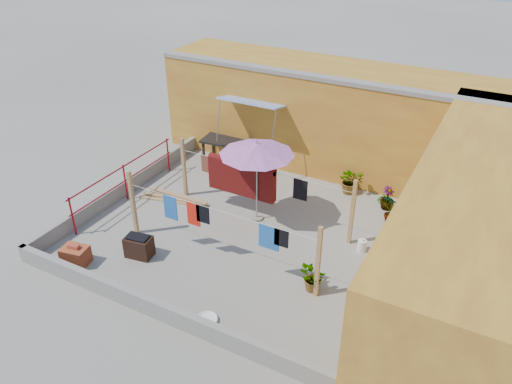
% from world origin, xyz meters
% --- Properties ---
extents(ground, '(80.00, 80.00, 0.00)m').
position_xyz_m(ground, '(0.00, 0.00, 0.00)').
color(ground, '#9E998E').
rests_on(ground, ground).
extents(wall_back, '(11.00, 3.27, 3.21)m').
position_xyz_m(wall_back, '(0.50, 4.69, 1.61)').
color(wall_back, gold).
rests_on(wall_back, ground).
extents(wall_right, '(2.40, 9.00, 3.20)m').
position_xyz_m(wall_right, '(5.20, 0.00, 1.60)').
color(wall_right, gold).
rests_on(wall_right, ground).
extents(parapet_front, '(8.30, 0.16, 0.44)m').
position_xyz_m(parapet_front, '(0.00, -3.58, 0.22)').
color(parapet_front, gray).
rests_on(parapet_front, ground).
extents(parapet_left, '(0.16, 7.30, 0.44)m').
position_xyz_m(parapet_left, '(-4.08, 0.00, 0.22)').
color(parapet_left, gray).
rests_on(parapet_left, ground).
extents(red_railing, '(0.05, 4.20, 1.10)m').
position_xyz_m(red_railing, '(-3.85, -0.20, 0.72)').
color(red_railing, maroon).
rests_on(red_railing, ground).
extents(clothesline_rig, '(5.09, 2.35, 1.80)m').
position_xyz_m(clothesline_rig, '(-0.49, 0.57, 1.03)').
color(clothesline_rig, tan).
rests_on(clothesline_rig, ground).
extents(patio_umbrella, '(2.08, 2.08, 2.32)m').
position_xyz_m(patio_umbrella, '(-0.07, 0.66, 2.08)').
color(patio_umbrella, gray).
rests_on(patio_umbrella, ground).
extents(outdoor_table, '(1.77, 1.01, 0.79)m').
position_xyz_m(outdoor_table, '(-2.48, 3.20, 0.72)').
color(outdoor_table, black).
rests_on(outdoor_table, ground).
extents(brick_stack, '(0.68, 0.55, 0.53)m').
position_xyz_m(brick_stack, '(-2.94, -3.06, 0.23)').
color(brick_stack, '#B24B29').
rests_on(brick_stack, ground).
extents(lumber_pile, '(2.05, 0.63, 0.12)m').
position_xyz_m(lumber_pile, '(-2.63, 0.38, 0.06)').
color(lumber_pile, tan).
rests_on(lumber_pile, ground).
extents(brazier, '(0.69, 0.52, 0.57)m').
position_xyz_m(brazier, '(-1.80, -2.12, 0.28)').
color(brazier, black).
rests_on(brazier, ground).
extents(white_basin, '(0.47, 0.47, 0.08)m').
position_xyz_m(white_basin, '(0.83, -3.20, 0.04)').
color(white_basin, white).
rests_on(white_basin, ground).
extents(water_jug_a, '(0.23, 0.23, 0.36)m').
position_xyz_m(water_jug_a, '(3.32, 0.85, 0.16)').
color(water_jug_a, white).
rests_on(water_jug_a, ground).
extents(water_jug_b, '(0.22, 0.22, 0.35)m').
position_xyz_m(water_jug_b, '(2.89, 0.62, 0.15)').
color(water_jug_b, white).
rests_on(water_jug_b, ground).
extents(green_hose, '(0.48, 0.48, 0.07)m').
position_xyz_m(green_hose, '(2.77, 3.20, 0.03)').
color(green_hose, '#186D1C').
rests_on(green_hose, ground).
extents(plant_back_a, '(0.93, 0.90, 0.80)m').
position_xyz_m(plant_back_a, '(1.68, 3.20, 0.40)').
color(plant_back_a, '#1D5C1A').
rests_on(plant_back_a, ground).
extents(plant_back_b, '(0.50, 0.50, 0.67)m').
position_xyz_m(plant_back_b, '(2.88, 2.83, 0.34)').
color(plant_back_b, '#1D5C1A').
rests_on(plant_back_b, ground).
extents(plant_right_a, '(0.48, 0.37, 0.81)m').
position_xyz_m(plant_right_a, '(3.12, 2.21, 0.40)').
color(plant_right_a, '#1D5C1A').
rests_on(plant_right_a, ground).
extents(plant_right_b, '(0.43, 0.48, 0.70)m').
position_xyz_m(plant_right_b, '(3.51, -0.20, 0.35)').
color(plant_right_b, '#1D5C1A').
rests_on(plant_right_b, ground).
extents(plant_right_c, '(0.59, 0.66, 0.67)m').
position_xyz_m(plant_right_c, '(2.38, -1.30, 0.33)').
color(plant_right_c, '#1D5C1A').
rests_on(plant_right_c, ground).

